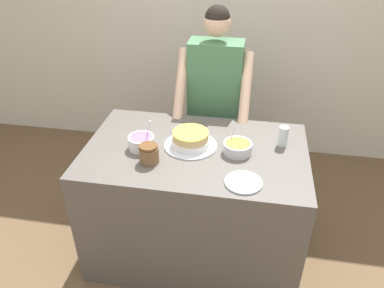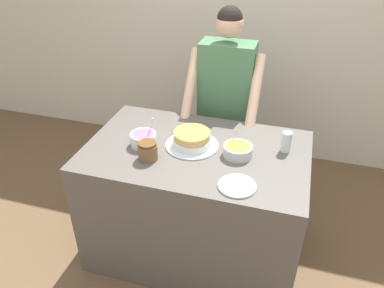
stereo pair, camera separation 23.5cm
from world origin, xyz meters
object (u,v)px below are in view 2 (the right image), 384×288
object	(u,v)px
frosting_bowl_purple	(143,139)
drinking_glass	(286,142)
ceramic_plate	(237,186)
frosting_bowl_orange	(238,150)
stoneware_jar	(148,151)
cake	(192,140)
person_baker	(226,94)

from	to	relation	value
frosting_bowl_purple	drinking_glass	bearing A→B (deg)	12.07
ceramic_plate	frosting_bowl_orange	bearing A→B (deg)	100.38
ceramic_plate	stoneware_jar	size ratio (longest dim) A/B	1.79
frosting_bowl_orange	ceramic_plate	distance (m)	0.32
cake	frosting_bowl_purple	xyz separation A→B (m)	(-0.31, -0.08, -0.00)
frosting_bowl_orange	stoneware_jar	bearing A→B (deg)	-159.63
cake	person_baker	bearing A→B (deg)	83.71
frosting_bowl_orange	drinking_glass	size ratio (longest dim) A/B	1.35
frosting_bowl_purple	frosting_bowl_orange	bearing A→B (deg)	4.92
frosting_bowl_purple	ceramic_plate	world-z (taller)	frosting_bowl_purple
person_baker	drinking_glass	xyz separation A→B (m)	(0.52, -0.56, -0.02)
person_baker	ceramic_plate	size ratio (longest dim) A/B	7.62
ceramic_plate	frosting_bowl_purple	bearing A→B (deg)	158.97
cake	frosting_bowl_orange	distance (m)	0.31
person_baker	stoneware_jar	size ratio (longest dim) A/B	13.61
cake	ceramic_plate	xyz separation A→B (m)	(0.36, -0.34, -0.04)
drinking_glass	stoneware_jar	world-z (taller)	drinking_glass
person_baker	ceramic_plate	bearing A→B (deg)	-74.03
cake	drinking_glass	size ratio (longest dim) A/B	2.55
frosting_bowl_orange	drinking_glass	bearing A→B (deg)	26.15
frosting_bowl_purple	stoneware_jar	xyz separation A→B (m)	(0.09, -0.14, 0.01)
drinking_glass	ceramic_plate	world-z (taller)	drinking_glass
drinking_glass	ceramic_plate	bearing A→B (deg)	-116.69
drinking_glass	stoneware_jar	bearing A→B (deg)	-157.55
drinking_glass	frosting_bowl_purple	bearing A→B (deg)	-167.93
frosting_bowl_orange	stoneware_jar	world-z (taller)	frosting_bowl_orange
cake	drinking_glass	xyz separation A→B (m)	(0.59, 0.11, 0.02)
person_baker	stoneware_jar	distance (m)	0.94
frosting_bowl_purple	person_baker	bearing A→B (deg)	63.14
cake	stoneware_jar	xyz separation A→B (m)	(-0.22, -0.22, 0.01)
stoneware_jar	drinking_glass	bearing A→B (deg)	22.45
frosting_bowl_orange	person_baker	bearing A→B (deg)	108.36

